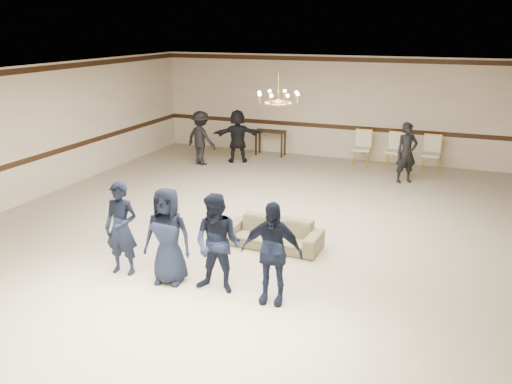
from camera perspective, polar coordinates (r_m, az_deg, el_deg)
room at (r=10.30m, az=0.52°, el=3.62°), size 12.01×14.01×3.21m
chair_rail at (r=16.99m, az=9.03°, el=6.96°), size 12.00×0.02×0.14m
crown_molding at (r=16.74m, az=9.38°, el=13.97°), size 12.00×0.02×0.14m
chandelier at (r=11.00m, az=2.44°, el=11.26°), size 0.94×0.94×0.89m
boy_a at (r=9.20m, az=-14.36°, el=-3.84°), size 0.63×0.45×1.63m
boy_b at (r=8.73m, az=-9.52°, el=-4.71°), size 0.86×0.63×1.63m
boy_c at (r=8.33m, az=-4.16°, el=-5.63°), size 0.81×0.63×1.63m
boy_d at (r=8.01m, az=1.70°, el=-6.57°), size 0.99×0.50×1.63m
settee at (r=10.16m, az=1.86°, el=-4.48°), size 1.89×0.80×0.54m
adult_left at (r=16.09m, az=-5.96°, el=5.82°), size 1.18×0.88×1.64m
adult_mid at (r=16.33m, az=-2.01°, el=6.08°), size 1.57×1.10×1.64m
adult_right at (r=14.70m, az=15.97°, el=4.09°), size 0.71×0.66×1.64m
banquet_chair_left at (r=16.26m, az=11.35°, el=4.63°), size 0.54×0.54×1.05m
banquet_chair_mid at (r=16.13m, az=14.84°, el=4.27°), size 0.54×0.54×1.05m
banquet_chair_right at (r=16.05m, az=18.38°, el=3.90°), size 0.53×0.53×1.05m
console_table at (r=17.23m, az=1.57°, el=5.33°), size 1.00×0.43×0.83m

